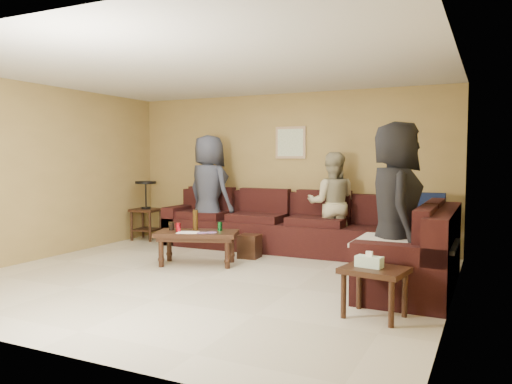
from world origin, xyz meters
TOP-DOWN VIEW (x-y plane):
  - room at (0.00, 0.00)m, footprint 5.60×5.50m
  - sectional_sofa at (0.81, 1.52)m, footprint 4.65×2.90m
  - coffee_table at (-0.52, 0.60)m, footprint 1.21×0.88m
  - end_table_left at (-2.44, 1.96)m, footprint 0.50×0.50m
  - side_table_right at (2.14, -0.63)m, footprint 0.63×0.54m
  - waste_bin at (-0.07, 1.31)m, footprint 0.30×0.30m
  - wall_art at (0.10, 2.48)m, footprint 0.52×0.04m
  - person_left at (-1.11, 1.91)m, footprint 1.03×0.82m
  - person_middle at (0.93, 2.06)m, footprint 0.87×0.76m
  - person_right at (2.15, 0.38)m, footprint 0.83×1.04m

SIDE VIEW (x-z plane):
  - waste_bin at x=-0.07m, z-range 0.00..0.34m
  - sectional_sofa at x=0.81m, z-range -0.16..0.81m
  - coffee_table at x=-0.52m, z-range 0.02..0.76m
  - side_table_right at x=2.14m, z-range 0.10..0.70m
  - end_table_left at x=-2.44m, z-range 0.02..1.07m
  - person_middle at x=0.93m, z-range 0.00..1.54m
  - person_left at x=-1.11m, z-range 0.00..1.82m
  - person_right at x=2.15m, z-range 0.00..1.85m
  - room at x=0.00m, z-range 0.41..2.91m
  - wall_art at x=0.10m, z-range 1.44..1.96m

